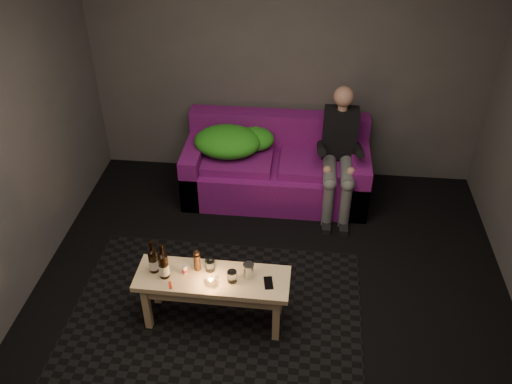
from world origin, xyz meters
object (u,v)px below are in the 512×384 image
Objects in this scene: sofa at (276,169)px; beer_bottle_b at (164,265)px; steel_cup at (249,270)px; person at (339,151)px; beer_bottle_a at (153,260)px; coffee_table at (213,285)px.

sofa is 1.98m from beer_bottle_b.
beer_bottle_b is at bearing -173.86° from steel_cup.
sofa is 0.72m from person.
beer_bottle_a is at bearing 151.02° from beer_bottle_b.
beer_bottle_a reaches higher than coffee_table.
beer_bottle_a is at bearing -114.21° from sofa.
coffee_table is at bearing -172.33° from steel_cup.
sofa is 6.00× the size of beer_bottle_b.
sofa is 6.45× the size of beer_bottle_a.
person is 1.76m from steel_cup.
steel_cup is at bearing 7.67° from coffee_table.
coffee_table is at bearing 4.96° from beer_bottle_b.
person is 4.01× the size of beer_bottle_b.
coffee_table is (-0.35, -1.80, 0.10)m from sofa.
person is 2.13m from beer_bottle_b.
steel_cup is at bearing 6.14° from beer_bottle_b.
sofa is 1.50× the size of person.
beer_bottle_b is (-1.32, -1.68, -0.05)m from person.
coffee_table is 3.80× the size of beer_bottle_b.
beer_bottle_b is (-0.71, -1.83, 0.30)m from sofa.
person is 4.31× the size of beer_bottle_a.
steel_cup is (0.27, 0.04, 0.14)m from coffee_table.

